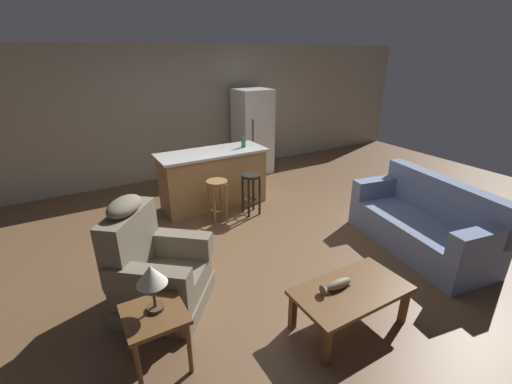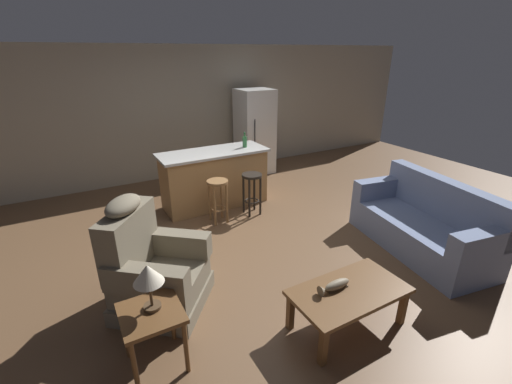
% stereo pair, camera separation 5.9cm
% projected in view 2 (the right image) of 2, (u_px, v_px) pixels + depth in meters
% --- Properties ---
extents(ground_plane, '(12.00, 12.00, 0.00)m').
position_uv_depth(ground_plane, '(253.00, 238.00, 4.88)').
color(ground_plane, brown).
extents(back_wall, '(12.00, 0.05, 2.60)m').
position_uv_depth(back_wall, '(178.00, 114.00, 6.90)').
color(back_wall, '#A89E89').
rests_on(back_wall, ground_plane).
extents(coffee_table, '(1.10, 0.60, 0.42)m').
position_uv_depth(coffee_table, '(349.00, 295.00, 3.20)').
color(coffee_table, brown).
rests_on(coffee_table, ground_plane).
extents(fish_figurine, '(0.34, 0.10, 0.10)m').
position_uv_depth(fish_figurine, '(334.00, 286.00, 3.16)').
color(fish_figurine, '#4C3823').
rests_on(fish_figurine, coffee_table).
extents(couch, '(1.15, 2.01, 0.94)m').
position_uv_depth(couch, '(424.00, 225.00, 4.52)').
color(couch, '#707FA3').
rests_on(couch, ground_plane).
extents(recliner_near_lamp, '(1.18, 1.18, 1.20)m').
position_uv_depth(recliner_near_lamp, '(153.00, 269.00, 3.47)').
color(recliner_near_lamp, '#756B56').
rests_on(recliner_near_lamp, ground_plane).
extents(end_table, '(0.48, 0.48, 0.56)m').
position_uv_depth(end_table, '(152.00, 321.00, 2.75)').
color(end_table, brown).
rests_on(end_table, ground_plane).
extents(table_lamp, '(0.24, 0.24, 0.41)m').
position_uv_depth(table_lamp, '(148.00, 276.00, 2.63)').
color(table_lamp, '#4C3823').
rests_on(table_lamp, end_table).
extents(kitchen_island, '(1.80, 0.70, 0.95)m').
position_uv_depth(kitchen_island, '(214.00, 178.00, 5.78)').
color(kitchen_island, '#AD7F4C').
rests_on(kitchen_island, ground_plane).
extents(bar_stool_left, '(0.32, 0.32, 0.68)m').
position_uv_depth(bar_stool_left, '(218.00, 193.00, 5.18)').
color(bar_stool_left, olive).
rests_on(bar_stool_left, ground_plane).
extents(bar_stool_right, '(0.32, 0.32, 0.68)m').
position_uv_depth(bar_stool_right, '(252.00, 186.00, 5.45)').
color(bar_stool_right, black).
rests_on(bar_stool_right, ground_plane).
extents(refrigerator, '(0.70, 0.69, 1.76)m').
position_uv_depth(refrigerator, '(255.00, 132.00, 7.26)').
color(refrigerator, white).
rests_on(refrigerator, ground_plane).
extents(bottle_tall_green, '(0.08, 0.08, 0.26)m').
position_uv_depth(bottle_tall_green, '(245.00, 141.00, 5.81)').
color(bottle_tall_green, '#2D6B38').
rests_on(bottle_tall_green, kitchen_island).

